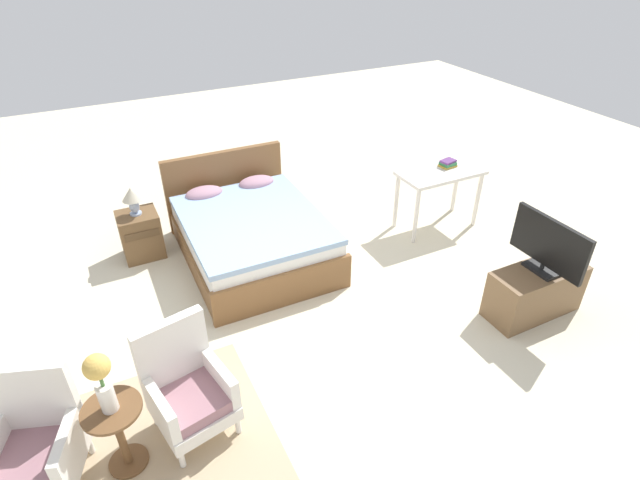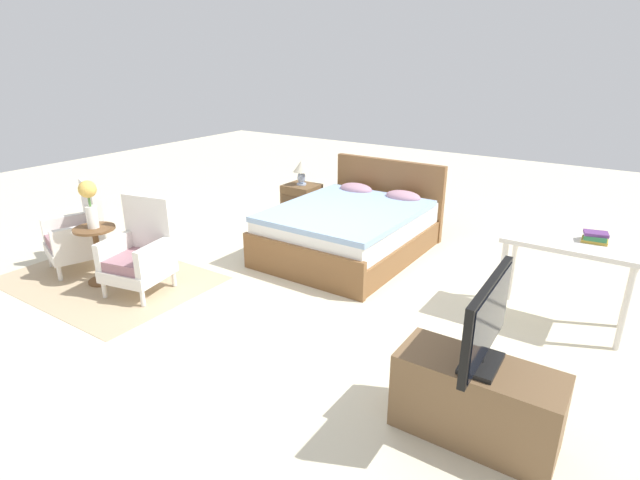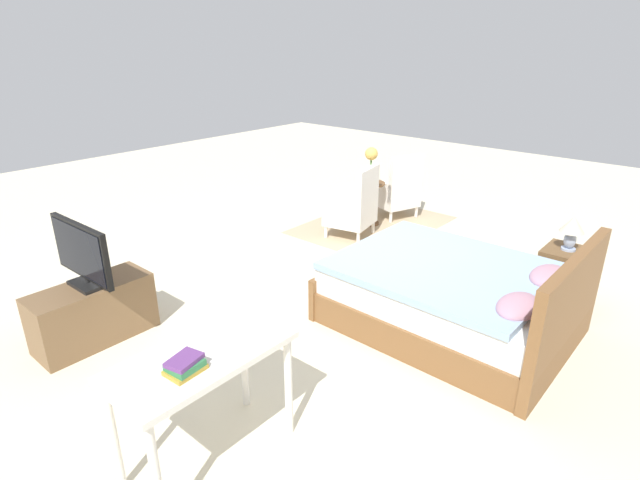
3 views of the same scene
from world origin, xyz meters
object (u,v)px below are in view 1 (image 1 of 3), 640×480
(table_lamp, at_px, (132,197))
(tv_stand, at_px, (535,291))
(side_table, at_px, (118,430))
(vanity_desk, at_px, (440,180))
(tv_flatscreen, at_px, (549,245))
(nightstand, at_px, (141,235))
(flower_vase, at_px, (100,378))
(book_stack, at_px, (448,163))
(armchair_by_window_left, at_px, (36,444))
(bed, at_px, (250,233))
(armchair_by_window_right, at_px, (188,389))

(table_lamp, height_order, tv_stand, table_lamp)
(side_table, xyz_separation_m, vanity_desk, (4.06, 1.72, 0.27))
(vanity_desk, bearing_deg, tv_flatscreen, -95.82)
(nightstand, distance_m, table_lamp, 0.49)
(flower_vase, bearing_deg, book_stack, 23.07)
(side_table, bearing_deg, nightstand, 77.53)
(armchair_by_window_left, relative_size, flower_vase, 1.93)
(vanity_desk, bearing_deg, book_stack, 26.09)
(tv_flatscreen, distance_m, vanity_desk, 1.81)
(nightstand, bearing_deg, bed, -26.94)
(tv_stand, distance_m, vanity_desk, 1.85)
(armchair_by_window_right, distance_m, tv_flatscreen, 3.39)
(book_stack, bearing_deg, tv_stand, -100.32)
(nightstand, distance_m, tv_flatscreen, 4.33)
(side_table, relative_size, flower_vase, 1.25)
(side_table, relative_size, table_lamp, 1.80)
(tv_stand, height_order, book_stack, book_stack)
(side_table, relative_size, nightstand, 1.09)
(table_lamp, xyz_separation_m, tv_flatscreen, (3.28, -2.78, 0.03))
(bed, distance_m, side_table, 2.74)
(armchair_by_window_right, distance_m, table_lamp, 2.61)
(armchair_by_window_left, distance_m, tv_flatscreen, 4.40)
(flower_vase, bearing_deg, side_table, 90.00)
(tv_flatscreen, distance_m, book_stack, 1.90)
(bed, height_order, nightstand, bed)
(vanity_desk, height_order, book_stack, book_stack)
(table_lamp, bearing_deg, vanity_desk, -15.89)
(table_lamp, xyz_separation_m, vanity_desk, (3.46, -0.98, -0.12))
(armchair_by_window_right, xyz_separation_m, flower_vase, (-0.51, -0.12, 0.51))
(tv_stand, bearing_deg, side_table, 178.84)
(nightstand, height_order, book_stack, book_stack)
(flower_vase, distance_m, book_stack, 4.58)
(flower_vase, height_order, tv_flatscreen, flower_vase)
(armchair_by_window_right, distance_m, side_table, 0.53)
(bed, height_order, book_stack, bed)
(bed, bearing_deg, nightstand, 153.06)
(armchair_by_window_left, xyz_separation_m, tv_flatscreen, (4.38, -0.20, 0.41))
(armchair_by_window_left, relative_size, book_stack, 4.53)
(armchair_by_window_right, xyz_separation_m, tv_flatscreen, (3.36, -0.20, 0.41))
(armchair_by_window_left, bearing_deg, vanity_desk, 19.27)
(side_table, distance_m, book_stack, 4.60)
(armchair_by_window_left, height_order, vanity_desk, armchair_by_window_left)
(book_stack, bearing_deg, bed, 172.34)
(armchair_by_window_left, xyz_separation_m, book_stack, (4.72, 1.67, 0.42))
(flower_vase, xyz_separation_m, tv_stand, (3.87, -0.08, -0.63))
(nightstand, xyz_separation_m, tv_stand, (3.27, -2.78, -0.02))
(armchair_by_window_left, xyz_separation_m, armchair_by_window_right, (1.02, 0.00, 0.00))
(book_stack, bearing_deg, flower_vase, -156.93)
(bed, height_order, table_lamp, bed)
(table_lamp, bearing_deg, flower_vase, -102.47)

